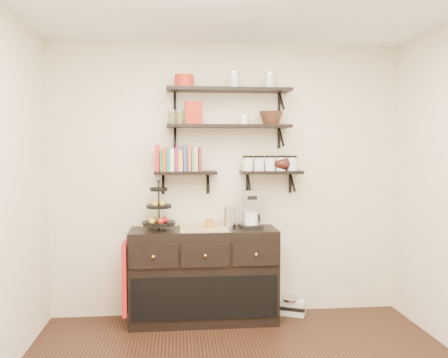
# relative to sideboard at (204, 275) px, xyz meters

# --- Properties ---
(back_wall) EXTENTS (3.50, 0.02, 2.70)m
(back_wall) POSITION_rel_sideboard_xyz_m (0.25, 0.24, 0.90)
(back_wall) COLOR beige
(back_wall) RESTS_ON ground
(shelf_top) EXTENTS (1.20, 0.27, 0.23)m
(shelf_top) POSITION_rel_sideboard_xyz_m (0.25, 0.10, 1.78)
(shelf_top) COLOR black
(shelf_top) RESTS_ON back_wall
(shelf_mid) EXTENTS (1.20, 0.27, 0.23)m
(shelf_mid) POSITION_rel_sideboard_xyz_m (0.25, 0.10, 1.43)
(shelf_mid) COLOR black
(shelf_mid) RESTS_ON back_wall
(shelf_low_left) EXTENTS (0.60, 0.25, 0.23)m
(shelf_low_left) POSITION_rel_sideboard_xyz_m (-0.17, 0.12, 0.98)
(shelf_low_left) COLOR black
(shelf_low_left) RESTS_ON back_wall
(shelf_low_right) EXTENTS (0.60, 0.25, 0.23)m
(shelf_low_right) POSITION_rel_sideboard_xyz_m (0.67, 0.12, 0.98)
(shelf_low_right) COLOR black
(shelf_low_right) RESTS_ON back_wall
(cookbooks) EXTENTS (0.43, 0.15, 0.26)m
(cookbooks) POSITION_rel_sideboard_xyz_m (-0.22, 0.12, 1.11)
(cookbooks) COLOR red
(cookbooks) RESTS_ON shelf_low_left
(glass_canisters) EXTENTS (0.54, 0.10, 0.13)m
(glass_canisters) POSITION_rel_sideboard_xyz_m (0.66, 0.12, 1.06)
(glass_canisters) COLOR silver
(glass_canisters) RESTS_ON shelf_low_right
(sideboard) EXTENTS (1.40, 0.50, 0.92)m
(sideboard) POSITION_rel_sideboard_xyz_m (0.00, 0.00, 0.00)
(sideboard) COLOR black
(sideboard) RESTS_ON floor
(fruit_stand) EXTENTS (0.31, 0.31, 0.45)m
(fruit_stand) POSITION_rel_sideboard_xyz_m (-0.42, 0.00, 0.60)
(fruit_stand) COLOR black
(fruit_stand) RESTS_ON sideboard
(candle) EXTENTS (0.08, 0.08, 0.08)m
(candle) POSITION_rel_sideboard_xyz_m (0.06, 0.00, 0.50)
(candle) COLOR #946122
(candle) RESTS_ON sideboard
(coffee_maker) EXTENTS (0.23, 0.22, 0.37)m
(coffee_maker) POSITION_rel_sideboard_xyz_m (0.45, 0.03, 0.63)
(coffee_maker) COLOR black
(coffee_maker) RESTS_ON sideboard
(thermal_carafe) EXTENTS (0.11, 0.11, 0.22)m
(thermal_carafe) POSITION_rel_sideboard_xyz_m (0.25, -0.02, 0.56)
(thermal_carafe) COLOR silver
(thermal_carafe) RESTS_ON sideboard
(apron) EXTENTS (0.04, 0.28, 0.66)m
(apron) POSITION_rel_sideboard_xyz_m (-0.73, -0.10, 0.02)
(apron) COLOR #B31319
(apron) RESTS_ON sideboard
(radio) EXTENTS (0.32, 0.26, 0.17)m
(radio) POSITION_rel_sideboard_xyz_m (0.88, 0.10, -0.37)
(radio) COLOR silver
(radio) RESTS_ON floor
(recipe_box) EXTENTS (0.17, 0.09, 0.22)m
(recipe_box) POSITION_rel_sideboard_xyz_m (-0.09, 0.10, 1.56)
(recipe_box) COLOR #B02714
(recipe_box) RESTS_ON shelf_mid
(walnut_bowl) EXTENTS (0.24, 0.24, 0.13)m
(walnut_bowl) POSITION_rel_sideboard_xyz_m (0.67, 0.10, 1.51)
(walnut_bowl) COLOR black
(walnut_bowl) RESTS_ON shelf_mid
(ramekins) EXTENTS (0.09, 0.09, 0.10)m
(ramekins) POSITION_rel_sideboard_xyz_m (0.40, 0.10, 1.50)
(ramekins) COLOR white
(ramekins) RESTS_ON shelf_mid
(teapot) EXTENTS (0.24, 0.20, 0.16)m
(teapot) POSITION_rel_sideboard_xyz_m (0.79, 0.12, 1.08)
(teapot) COLOR black
(teapot) RESTS_ON shelf_low_right
(red_pot) EXTENTS (0.18, 0.18, 0.12)m
(red_pot) POSITION_rel_sideboard_xyz_m (-0.18, 0.10, 1.86)
(red_pot) COLOR #B02714
(red_pot) RESTS_ON shelf_top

